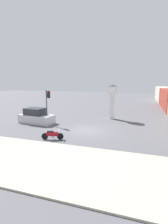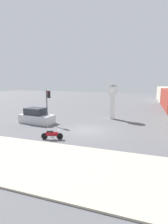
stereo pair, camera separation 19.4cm
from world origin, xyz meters
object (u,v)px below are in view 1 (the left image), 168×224
at_px(traffic_light, 48,101).
at_px(clock_tower, 112,96).
at_px(motorcycle, 52,135).
at_px(parked_car, 36,117).

bearing_deg(traffic_light, clock_tower, 37.86).
distance_m(motorcycle, parked_car, 6.66).
bearing_deg(motorcycle, parked_car, 118.06).
bearing_deg(parked_car, traffic_light, 7.94).
distance_m(clock_tower, traffic_light, 8.33).
xyz_separation_m(motorcycle, parked_car, (-4.71, 4.70, 0.35)).
relative_size(clock_tower, parked_car, 1.03).
height_order(motorcycle, traffic_light, traffic_light).
height_order(clock_tower, parked_car, clock_tower).
height_order(traffic_light, parked_car, traffic_light).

